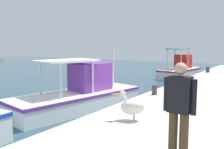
{
  "coord_description": "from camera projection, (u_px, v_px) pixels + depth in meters",
  "views": [
    {
      "loc": [
        -8.63,
        -4.46,
        2.86
      ],
      "look_at": [
        2.58,
        2.94,
        1.21
      ],
      "focal_mm": 39.26,
      "sensor_mm": 36.0,
      "label": 1
    }
  ],
  "objects": [
    {
      "name": "fishing_boat_third",
      "position": [
        80.0,
        94.0,
        10.92
      ],
      "size": [
        6.39,
        3.14,
        2.87
      ],
      "color": "white",
      "rests_on": "ground"
    },
    {
      "name": "mooring_bollard_second",
      "position": [
        177.0,
        82.0,
        12.44
      ],
      "size": [
        0.23,
        0.23,
        0.37
      ],
      "primitive_type": "cylinder",
      "color": "#333338",
      "rests_on": "quay_pier"
    },
    {
      "name": "fishing_boat_fourth",
      "position": [
        180.0,
        70.0,
        21.27
      ],
      "size": [
        5.19,
        2.47,
        2.62
      ],
      "color": "white",
      "rests_on": "ground"
    },
    {
      "name": "fisherman_standing",
      "position": [
        179.0,
        107.0,
        4.32
      ],
      "size": [
        0.25,
        0.59,
        1.75
      ],
      "color": "#4C3823",
      "rests_on": "quay_pier"
    },
    {
      "name": "mooring_bollard_third",
      "position": [
        208.0,
        70.0,
        18.13
      ],
      "size": [
        0.26,
        0.26,
        0.41
      ],
      "primitive_type": "cylinder",
      "color": "#333338",
      "rests_on": "quay_pier"
    },
    {
      "name": "pelican",
      "position": [
        132.0,
        106.0,
        6.65
      ],
      "size": [
        0.59,
        0.95,
        0.82
      ],
      "color": "tan",
      "rests_on": "quay_pier"
    },
    {
      "name": "mooring_bollard_nearest",
      "position": [
        154.0,
        90.0,
        10.07
      ],
      "size": [
        0.22,
        0.22,
        0.41
      ],
      "primitive_type": "cylinder",
      "color": "#333338",
      "rests_on": "quay_pier"
    }
  ]
}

